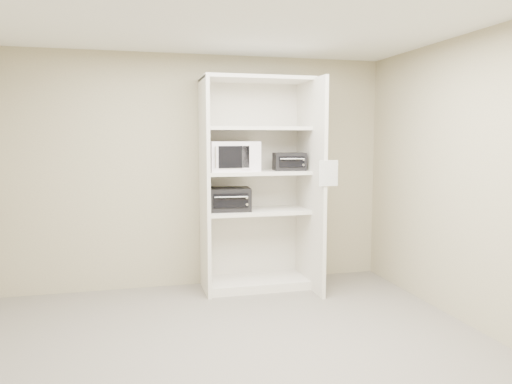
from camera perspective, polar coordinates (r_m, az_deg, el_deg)
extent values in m
cube|color=slate|center=(4.28, -2.49, -17.85)|extent=(4.50, 4.00, 0.01)
cube|color=white|center=(4.02, -2.68, 19.92)|extent=(4.50, 4.00, 0.01)
cube|color=#B1AA87|center=(5.90, -6.55, 2.34)|extent=(4.50, 0.02, 2.70)
cube|color=#B1AA87|center=(2.03, 9.02, -5.17)|extent=(4.50, 0.02, 2.70)
cube|color=#B1AA87|center=(4.91, 24.09, 1.05)|extent=(0.02, 4.00, 2.70)
cube|color=silver|center=(5.60, -5.88, 0.60)|extent=(0.04, 0.60, 2.40)
cube|color=silver|center=(5.75, 6.26, 0.74)|extent=(0.04, 0.90, 2.40)
cube|color=silver|center=(6.01, -0.64, 1.02)|extent=(1.24, 0.02, 2.40)
cube|color=silver|center=(5.95, 0.03, -10.32)|extent=(1.16, 0.56, 0.10)
cube|color=silver|center=(5.77, 0.03, -2.20)|extent=(1.16, 0.56, 0.04)
cube|color=silver|center=(5.72, 0.03, 2.26)|extent=(1.16, 0.56, 0.04)
cube|color=silver|center=(5.71, 0.03, 7.27)|extent=(1.16, 0.56, 0.04)
cube|color=silver|center=(5.74, 0.03, 12.77)|extent=(1.24, 0.60, 0.04)
cube|color=white|center=(5.66, -2.76, 4.11)|extent=(0.58, 0.45, 0.33)
cube|color=black|center=(5.77, 3.82, 3.49)|extent=(0.38, 0.30, 0.20)
cube|color=black|center=(5.67, -3.09, -0.83)|extent=(0.50, 0.40, 0.26)
cube|color=white|center=(5.32, 8.29, 2.14)|extent=(0.21, 0.02, 0.27)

